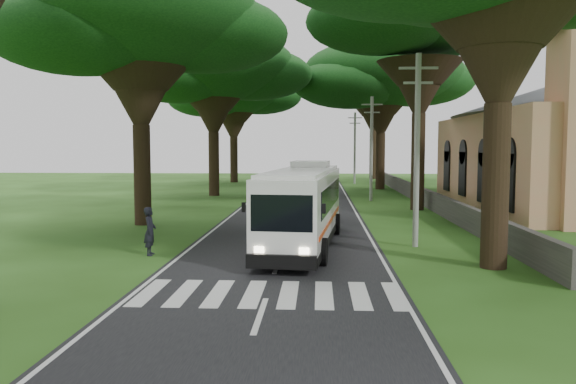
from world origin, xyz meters
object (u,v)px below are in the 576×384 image
Objects in this scene: pole_near at (417,147)px; coach_bus at (303,205)px; church at (561,136)px; pole_far at (355,147)px; distant_car_c at (314,171)px; distant_car_a at (271,184)px; distant_car_b at (283,175)px; pedestrian at (150,231)px; pole_mid at (371,147)px.

coach_bus is at bearing -176.97° from pole_near.
church reaches higher than pole_far.
distant_car_c is (-4.70, 55.76, -3.51)m from pole_near.
distant_car_b is at bearing -81.31° from distant_car_a.
pole_far is at bearing -25.23° from distant_car_b.
church reaches higher than pedestrian.
distant_car_a is (-8.50, 28.71, -3.50)m from pole_near.
church is 43.89m from distant_car_c.
pole_mid reaches higher than distant_car_c.
coach_bus is 2.53× the size of distant_car_c.
pedestrian is at bearing 78.93° from distant_car_c.
distant_car_a is (-8.50, 8.71, -3.50)m from pole_mid.
distant_car_a is at bearing 134.30° from pole_mid.
coach_bus is 2.79× the size of distant_car_b.
distant_car_c is at bearing 79.96° from distant_car_b.
coach_bus is at bearing -76.73° from pedestrian.
distant_car_c is at bearing 95.70° from coach_bus.
distant_car_a is at bearing 147.75° from church.
pole_mid is 20.93m from coach_bus.
pedestrian is (-5.86, -58.19, 0.26)m from distant_car_c.
distant_car_a is 2.03× the size of pedestrian.
coach_bus is at bearing -96.65° from pole_far.
coach_bus is at bearing -103.05° from pole_mid.
pedestrian reaches higher than distant_car_b.
pedestrian is at bearing -115.21° from pole_mid.
distant_car_a is at bearing 106.49° from pole_near.
distant_car_a is 0.95× the size of distant_car_b.
pole_near reaches higher than pedestrian.
pole_mid is 12.66m from distant_car_a.
church reaches higher than distant_car_b.
pedestrian is at bearing 94.91° from distant_car_a.
distant_car_c is (-4.70, 15.76, -3.51)m from pole_far.
coach_bus is (-4.69, -0.25, -2.43)m from pole_near.
pedestrian is (-2.06, -48.97, 0.24)m from distant_car_b.
pole_mid reaches higher than distant_car_b.
church is 19.88m from pole_near.
distant_car_c is at bearing 106.60° from pole_far.
pedestrian is at bearing -153.96° from coach_bus.
distant_car_c is at bearing 112.99° from church.
pole_near is at bearing -90.00° from pole_mid.
distant_car_c is 58.48m from pedestrian.
church is 3.00× the size of pole_mid.
pole_mid reaches higher than distant_car_a.
pole_mid reaches higher than pedestrian.
pole_far reaches higher than distant_car_a.
pole_far is at bearing 101.28° from distant_car_c.
pole_far is at bearing -118.29° from distant_car_a.
pole_far is 1.81× the size of distant_car_c.
pole_near is 11.31m from pedestrian.
pole_far is (-12.36, 24.45, -0.73)m from church.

